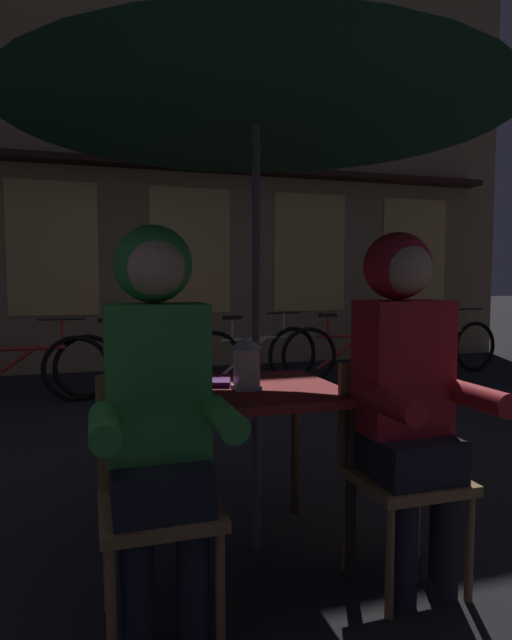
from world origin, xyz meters
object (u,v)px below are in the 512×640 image
(cafe_table, at_px, (256,410))
(person_left_hooded, at_px, (158,388))
(patio_umbrella, at_px, (256,78))
(book, at_px, (208,382))
(lantern, at_px, (246,361))
(person_right_hooded, at_px, (406,373))
(chair_left, at_px, (157,485))
(bicycle_fifth, at_px, (350,353))
(bicycle_furthest, at_px, (443,347))
(chair_right, at_px, (396,458))
(bicycle_second, at_px, (20,369))
(bicycle_third, at_px, (137,362))
(bicycle_fourth, at_px, (254,356))

(cafe_table, xyz_separation_m, person_left_hooded, (-0.48, -0.43, 0.21))
(patio_umbrella, relative_size, book, 11.55)
(cafe_table, height_order, patio_umbrella, patio_umbrella)
(patio_umbrella, xyz_separation_m, lantern, (-0.06, -0.04, -1.20))
(person_left_hooded, height_order, person_right_hooded, same)
(cafe_table, bearing_deg, chair_left, -142.45)
(lantern, distance_m, book, 0.22)
(bicycle_fifth, distance_m, bicycle_furthest, 1.40)
(chair_right, height_order, person_left_hooded, person_left_hooded)
(bicycle_furthest, xyz_separation_m, book, (-3.83, -3.51, 0.41))
(lantern, distance_m, bicycle_second, 3.66)
(chair_left, distance_m, bicycle_third, 3.89)
(cafe_table, relative_size, bicycle_third, 0.44)
(bicycle_fifth, xyz_separation_m, bicycle_furthest, (1.39, 0.14, 0.00))
(cafe_table, bearing_deg, person_right_hooded, -41.57)
(bicycle_third, bearing_deg, cafe_table, -86.27)
(person_right_hooded, bearing_deg, bicycle_fourth, 81.40)
(chair_right, distance_m, bicycle_furthest, 5.08)
(bicycle_second, height_order, book, bicycle_second)
(chair_right, height_order, bicycle_furthest, chair_right)
(chair_left, height_order, bicycle_fifth, chair_left)
(bicycle_fifth, xyz_separation_m, book, (-2.44, -3.36, 0.41))
(person_right_hooded, relative_size, book, 7.00)
(lantern, height_order, bicycle_fifth, lantern)
(person_right_hooded, bearing_deg, lantern, 143.92)
(bicycle_second, xyz_separation_m, book, (1.15, -3.25, 0.41))
(chair_right, distance_m, person_right_hooded, 0.36)
(person_right_hooded, height_order, bicycle_second, person_right_hooded)
(cafe_table, xyz_separation_m, lantern, (-0.06, -0.04, 0.22))
(person_left_hooded, xyz_separation_m, bicycle_fourth, (1.56, 3.96, -0.50))
(cafe_table, distance_m, person_left_hooded, 0.67)
(cafe_table, relative_size, person_right_hooded, 0.53)
(patio_umbrella, height_order, bicycle_fourth, patio_umbrella)
(chair_left, relative_size, chair_right, 1.00)
(cafe_table, relative_size, patio_umbrella, 0.32)
(cafe_table, distance_m, bicycle_second, 3.62)
(person_right_hooded, bearing_deg, book, 141.83)
(bicycle_second, bearing_deg, chair_left, -76.93)
(patio_umbrella, relative_size, person_left_hooded, 1.65)
(person_right_hooded, height_order, bicycle_fourth, person_right_hooded)
(bicycle_fourth, relative_size, book, 8.26)
(lantern, relative_size, person_right_hooded, 0.17)
(lantern, xyz_separation_m, person_left_hooded, (-0.42, -0.39, -0.01))
(chair_right, bearing_deg, patio_umbrella, 142.45)
(patio_umbrella, distance_m, bicycle_third, 3.91)
(person_left_hooded, distance_m, person_right_hooded, 0.96)
(bicycle_third, height_order, bicycle_furthest, same)
(lantern, distance_m, bicycle_fifth, 4.22)
(person_left_hooded, height_order, bicycle_third, person_left_hooded)
(chair_right, distance_m, bicycle_second, 4.15)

